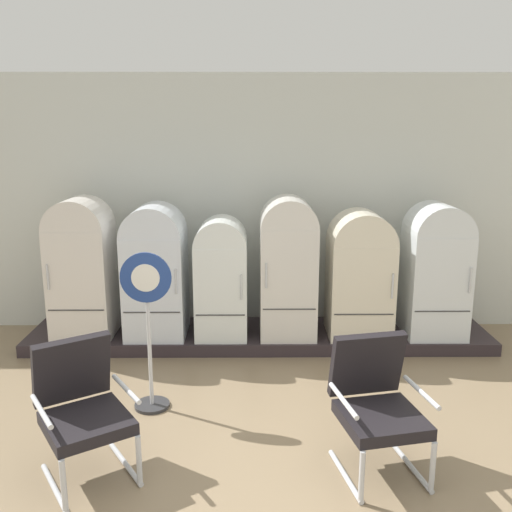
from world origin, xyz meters
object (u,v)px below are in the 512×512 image
at_px(refrigerator_4, 360,271).
at_px(refrigerator_3, 288,263).
at_px(refrigerator_1, 155,267).
at_px(armchair_left, 82,404).
at_px(refrigerator_0, 82,264).
at_px(refrigerator_2, 221,274).
at_px(sign_stand, 149,335).
at_px(armchair_right, 376,400).
at_px(refrigerator_5, 436,266).

bearing_deg(refrigerator_4, refrigerator_3, 178.68).
relative_size(refrigerator_1, armchair_left, 1.51).
height_order(refrigerator_1, refrigerator_4, refrigerator_1).
bearing_deg(refrigerator_0, refrigerator_4, 0.05).
height_order(refrigerator_2, sign_stand, refrigerator_2).
bearing_deg(armchair_right, refrigerator_2, 118.03).
xyz_separation_m(armchair_right, sign_stand, (-1.84, 0.91, 0.17)).
xyz_separation_m(refrigerator_2, armchair_left, (-0.89, -2.43, -0.32)).
xyz_separation_m(refrigerator_0, refrigerator_1, (0.83, 0.02, -0.04)).
height_order(refrigerator_3, refrigerator_4, refrigerator_3).
bearing_deg(refrigerator_4, refrigerator_0, -179.95).
distance_m(refrigerator_1, refrigerator_2, 0.76).
bearing_deg(refrigerator_0, armchair_left, -74.34).
height_order(refrigerator_3, sign_stand, refrigerator_3).
distance_m(refrigerator_4, armchair_left, 3.49).
distance_m(refrigerator_3, refrigerator_4, 0.83).
distance_m(refrigerator_1, armchair_right, 3.17).
distance_m(refrigerator_0, refrigerator_1, 0.83).
height_order(refrigerator_0, armchair_right, refrigerator_0).
relative_size(refrigerator_0, armchair_left, 1.59).
xyz_separation_m(refrigerator_2, refrigerator_5, (2.44, 0.02, 0.08)).
relative_size(refrigerator_1, refrigerator_5, 1.00).
height_order(refrigerator_5, sign_stand, refrigerator_5).
bearing_deg(refrigerator_2, refrigerator_0, 179.60).
bearing_deg(refrigerator_5, refrigerator_2, -179.44).
distance_m(refrigerator_2, refrigerator_5, 2.44).
height_order(refrigerator_4, refrigerator_5, refrigerator_5).
relative_size(refrigerator_1, refrigerator_2, 1.11).
xyz_separation_m(refrigerator_0, sign_stand, (1.01, -1.48, -0.28)).
xyz_separation_m(refrigerator_4, refrigerator_5, (0.86, 0.01, 0.05)).
xyz_separation_m(refrigerator_5, sign_stand, (-3.01, -1.49, -0.24)).
bearing_deg(refrigerator_2, refrigerator_5, 0.56).
relative_size(refrigerator_1, refrigerator_3, 0.95).
distance_m(refrigerator_3, armchair_left, 3.00).
height_order(armchair_left, armchair_right, same).
bearing_deg(armchair_left, sign_stand, 71.47).
distance_m(refrigerator_4, sign_stand, 2.62).
relative_size(refrigerator_4, refrigerator_5, 0.95).
relative_size(refrigerator_3, refrigerator_5, 1.05).
bearing_deg(armchair_right, refrigerator_4, 82.52).
xyz_separation_m(armchair_left, sign_stand, (0.32, 0.96, 0.17)).
bearing_deg(refrigerator_5, refrigerator_0, -179.82).
bearing_deg(refrigerator_5, armchair_left, -143.69).
relative_size(refrigerator_0, refrigerator_4, 1.11).
relative_size(refrigerator_3, refrigerator_4, 1.11).
distance_m(refrigerator_5, armchair_left, 4.16).
distance_m(refrigerator_3, refrigerator_5, 1.69).
relative_size(refrigerator_1, armchair_right, 1.51).
height_order(refrigerator_0, refrigerator_3, refrigerator_3).
bearing_deg(armchair_right, refrigerator_3, 101.89).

